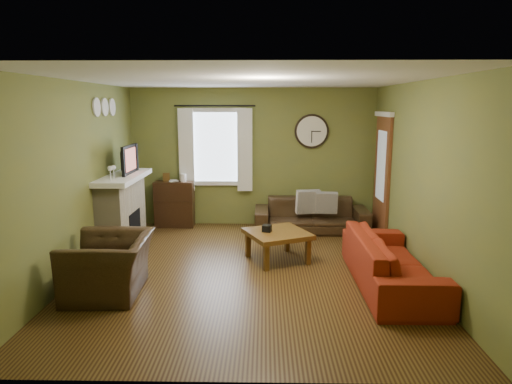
{
  "coord_description": "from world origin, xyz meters",
  "views": [
    {
      "loc": [
        0.22,
        -6.04,
        2.28
      ],
      "look_at": [
        0.1,
        0.4,
        1.05
      ],
      "focal_mm": 32.0,
      "sensor_mm": 36.0,
      "label": 1
    }
  ],
  "objects_px": {
    "sofa_red": "(391,261)",
    "coffee_table": "(277,246)",
    "sofa_brown": "(311,215)",
    "armchair": "(109,265)",
    "bookshelf": "(175,204)"
  },
  "relations": [
    {
      "from": "sofa_red",
      "to": "coffee_table",
      "type": "xyz_separation_m",
      "value": [
        -1.42,
        0.93,
        -0.1
      ]
    },
    {
      "from": "sofa_red",
      "to": "sofa_brown",
      "type": "bearing_deg",
      "value": 16.37
    },
    {
      "from": "sofa_red",
      "to": "coffee_table",
      "type": "distance_m",
      "value": 1.7
    },
    {
      "from": "armchair",
      "to": "coffee_table",
      "type": "distance_m",
      "value": 2.43
    },
    {
      "from": "sofa_brown",
      "to": "armchair",
      "type": "bearing_deg",
      "value": -133.56
    },
    {
      "from": "sofa_brown",
      "to": "sofa_red",
      "type": "relative_size",
      "value": 0.93
    },
    {
      "from": "bookshelf",
      "to": "armchair",
      "type": "height_order",
      "value": "bookshelf"
    },
    {
      "from": "bookshelf",
      "to": "sofa_brown",
      "type": "distance_m",
      "value": 2.58
    },
    {
      "from": "armchair",
      "to": "coffee_table",
      "type": "height_order",
      "value": "armchair"
    },
    {
      "from": "bookshelf",
      "to": "armchair",
      "type": "distance_m",
      "value": 3.17
    },
    {
      "from": "sofa_brown",
      "to": "coffee_table",
      "type": "relative_size",
      "value": 2.47
    },
    {
      "from": "bookshelf",
      "to": "sofa_red",
      "type": "distance_m",
      "value": 4.38
    },
    {
      "from": "bookshelf",
      "to": "armchair",
      "type": "bearing_deg",
      "value": -93.3
    },
    {
      "from": "coffee_table",
      "to": "sofa_red",
      "type": "bearing_deg",
      "value": -33.31
    },
    {
      "from": "sofa_red",
      "to": "coffee_table",
      "type": "relative_size",
      "value": 2.66
    }
  ]
}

